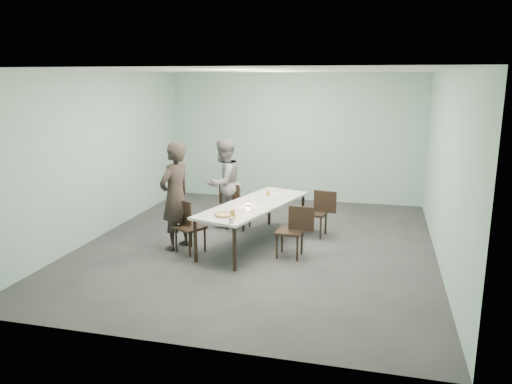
% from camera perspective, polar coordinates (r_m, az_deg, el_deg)
% --- Properties ---
extents(ground, '(7.00, 7.00, 0.00)m').
position_cam_1_polar(ground, '(8.88, 0.27, -6.06)').
color(ground, '#333335').
rests_on(ground, ground).
extents(room_shell, '(6.02, 7.02, 3.01)m').
position_cam_1_polar(room_shell, '(8.43, 0.29, 7.06)').
color(room_shell, '#9CC5BC').
rests_on(room_shell, ground).
extents(table, '(1.58, 2.75, 0.75)m').
position_cam_1_polar(table, '(8.70, -0.21, -1.68)').
color(table, white).
rests_on(table, ground).
extents(chair_near_left, '(0.65, 0.56, 0.87)m').
position_cam_1_polar(chair_near_left, '(8.51, -7.91, -3.48)').
color(chair_near_left, black).
rests_on(chair_near_left, ground).
extents(chair_far_left, '(0.63, 0.46, 0.87)m').
position_cam_1_polar(chair_far_left, '(9.71, -2.47, -1.30)').
color(chair_far_left, black).
rests_on(chair_far_left, ground).
extents(chair_near_right, '(0.62, 0.44, 0.87)m').
position_cam_1_polar(chair_near_right, '(8.16, 4.42, -4.11)').
color(chair_near_right, black).
rests_on(chair_near_right, ground).
extents(chair_far_right, '(0.64, 0.48, 0.87)m').
position_cam_1_polar(chair_far_right, '(9.29, 7.21, -2.05)').
color(chair_far_right, black).
rests_on(chair_far_right, ground).
extents(diner_near, '(0.63, 0.78, 1.85)m').
position_cam_1_polar(diner_near, '(8.57, -9.20, -0.47)').
color(diner_near, black).
rests_on(diner_near, ground).
extents(diner_far, '(0.94, 1.04, 1.74)m').
position_cam_1_polar(diner_far, '(9.79, -3.70, 1.03)').
color(diner_far, gray).
rests_on(diner_far, ground).
extents(pizza, '(0.34, 0.34, 0.04)m').
position_cam_1_polar(pizza, '(7.92, -3.66, -2.63)').
color(pizza, white).
rests_on(pizza, table).
extents(side_plate, '(0.18, 0.18, 0.01)m').
position_cam_1_polar(side_plate, '(8.22, -1.17, -2.12)').
color(side_plate, white).
rests_on(side_plate, table).
extents(beer_glass, '(0.08, 0.08, 0.15)m').
position_cam_1_polar(beer_glass, '(7.72, -2.65, -2.60)').
color(beer_glass, '#BE8629').
rests_on(beer_glass, table).
extents(water_tumbler, '(0.08, 0.08, 0.09)m').
position_cam_1_polar(water_tumbler, '(7.52, -2.82, -3.25)').
color(water_tumbler, silver).
rests_on(water_tumbler, table).
extents(tealight, '(0.06, 0.06, 0.05)m').
position_cam_1_polar(tealight, '(8.50, -0.90, -1.50)').
color(tealight, silver).
rests_on(tealight, table).
extents(amber_tumbler, '(0.07, 0.07, 0.08)m').
position_cam_1_polar(amber_tumbler, '(9.30, 1.37, -0.10)').
color(amber_tumbler, '#BE8629').
rests_on(amber_tumbler, table).
extents(menu, '(0.35, 0.29, 0.01)m').
position_cam_1_polar(menu, '(9.44, 1.74, -0.14)').
color(menu, silver).
rests_on(menu, table).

